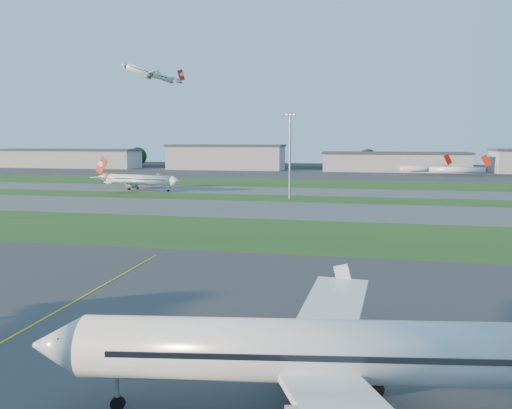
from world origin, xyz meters
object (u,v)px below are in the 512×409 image
(airliner_parked, at_px, (333,353))
(mini_jet_near, at_px, (425,169))
(mini_jet_far, at_px, (457,170))
(airliner_taxiing, at_px, (139,180))
(light_mast_centre, at_px, (290,150))

(airliner_parked, xyz_separation_m, mini_jet_near, (33.95, 237.90, -1.04))
(mini_jet_near, bearing_deg, mini_jet_far, -45.97)
(airliner_parked, distance_m, mini_jet_near, 240.32)
(airliner_taxiing, bearing_deg, mini_jet_far, -129.01)
(airliner_taxiing, xyz_separation_m, mini_jet_far, (124.35, 96.69, -0.47))
(airliner_parked, bearing_deg, mini_jet_far, 69.25)
(airliner_parked, relative_size, mini_jet_near, 1.44)
(mini_jet_near, relative_size, light_mast_centre, 1.05)
(airliner_taxiing, bearing_deg, mini_jet_near, -123.59)
(mini_jet_far, xyz_separation_m, light_mast_centre, (-67.94, -113.12, 11.53))
(mini_jet_near, height_order, light_mast_centre, light_mast_centre)
(airliner_parked, relative_size, light_mast_centre, 1.52)
(airliner_taxiing, distance_m, mini_jet_far, 157.52)
(mini_jet_near, xyz_separation_m, light_mast_centre, (-53.22, -119.69, 11.53))
(airliner_parked, height_order, mini_jet_near, airliner_parked)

